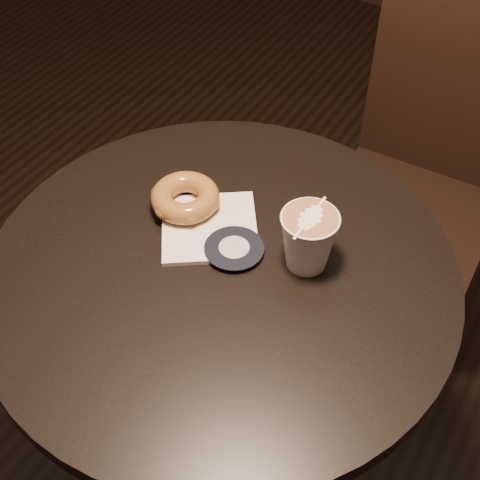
# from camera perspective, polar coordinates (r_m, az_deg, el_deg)

# --- Properties ---
(cafe_table) EXTENTS (0.70, 0.70, 0.75)m
(cafe_table) POSITION_cam_1_polar(r_m,az_deg,el_deg) (1.14, -1.44, -8.77)
(cafe_table) COLOR black
(cafe_table) RESTS_ON ground
(chair) EXTENTS (0.38, 0.38, 0.93)m
(chair) POSITION_cam_1_polar(r_m,az_deg,el_deg) (1.57, 15.79, 6.77)
(chair) COLOR black
(chair) RESTS_ON ground
(pastry_bag) EXTENTS (0.20, 0.20, 0.01)m
(pastry_bag) POSITION_cam_1_polar(r_m,az_deg,el_deg) (1.03, -2.63, 1.09)
(pastry_bag) COLOR white
(pastry_bag) RESTS_ON cafe_table
(doughnut) EXTENTS (0.11, 0.11, 0.03)m
(doughnut) POSITION_cam_1_polar(r_m,az_deg,el_deg) (1.05, -4.70, 3.64)
(doughnut) COLOR brown
(doughnut) RESTS_ON pastry_bag
(latte_cup) EXTENTS (0.08, 0.08, 0.09)m
(latte_cup) POSITION_cam_1_polar(r_m,az_deg,el_deg) (0.95, 5.83, -0.04)
(latte_cup) COLOR white
(latte_cup) RESTS_ON cafe_table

